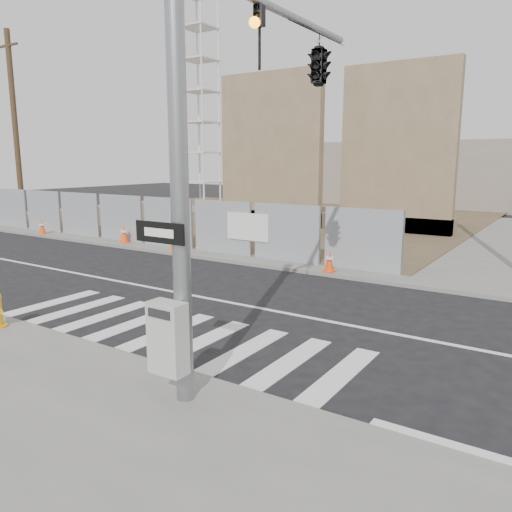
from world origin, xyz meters
The scene contains 12 objects.
ground centered at (0.00, 0.00, 0.00)m, with size 100.00×100.00×0.00m, color black.
sidewalk_far centered at (0.00, 14.00, 0.06)m, with size 50.00×20.00×0.12m, color slate.
signal_pole centered at (2.49, -2.05, 4.78)m, with size 0.96×5.87×7.00m.
chain_link_fence centered at (-10.00, 5.00, 1.12)m, with size 24.60×0.04×2.00m, color gray.
concrete_wall_left centered at (-7.00, 13.08, 3.38)m, with size 6.00×1.30×8.00m.
concrete_wall_right centered at (-0.50, 14.08, 3.38)m, with size 5.50×1.30×8.00m.
crane_tower centered at (-15.00, 17.00, 9.02)m, with size 2.60×2.60×18.15m.
utility_pole_left centered at (-18.00, 5.50, 5.20)m, with size 1.60×0.28×10.00m.
traffic_cone_a centered at (-14.44, 4.22, 0.47)m, with size 0.40×0.40×0.71m.
traffic_cone_b centered at (-9.19, 4.61, 0.49)m, with size 0.46×0.46×0.77m.
traffic_cone_c centered at (-5.98, 4.22, 0.46)m, with size 0.39×0.39×0.69m.
traffic_cone_d centered at (0.64, 4.22, 0.46)m, with size 0.40×0.40×0.70m.
Camera 1 is at (7.17, -10.00, 3.62)m, focal length 35.00 mm.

